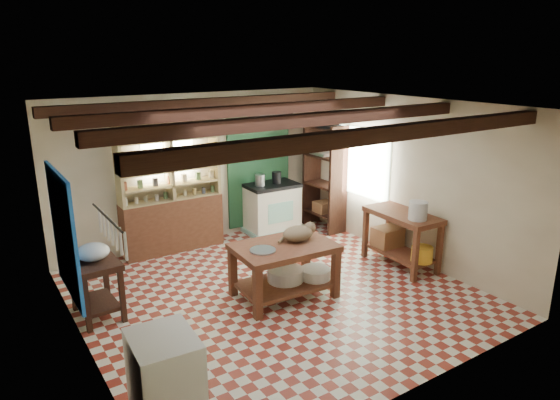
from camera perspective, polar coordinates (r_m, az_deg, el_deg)
floor at (r=7.10m, az=-0.65°, el=-10.69°), size 5.00×5.00×0.02m
ceiling at (r=6.35m, az=-0.73°, el=10.78°), size 5.00×5.00×0.02m
wall_back at (r=8.74m, az=-9.59°, el=3.47°), size 5.00×0.04×2.60m
wall_front at (r=4.82m, az=15.73°, el=-7.72°), size 5.00×0.04×2.60m
wall_left at (r=5.73m, az=-22.30°, el=-4.47°), size 0.04×5.00×2.60m
wall_right at (r=8.18m, az=14.23°, el=2.30°), size 0.04×5.00×2.60m
ceiling_beams at (r=6.36m, az=-0.73°, el=9.71°), size 5.00×3.80×0.15m
blue_wall_patch at (r=6.64m, az=-23.46°, el=-3.65°), size 0.04×1.40×1.60m
green_wall_patch at (r=9.29m, az=-2.44°, el=4.12°), size 1.30×0.04×2.30m
window_back at (r=8.46m, az=-12.77°, el=5.63°), size 0.90×0.02×0.80m
window_right at (r=8.83m, az=9.43°, el=4.26°), size 0.02×1.30×1.20m
utensil_rail at (r=4.47m, az=-19.06°, el=-3.32°), size 0.06×0.90×0.28m
pot_rack at (r=8.78m, az=-1.08°, el=9.58°), size 0.86×0.12×0.36m
shelving_unit at (r=8.42m, az=-12.41°, el=1.41°), size 1.70×0.34×2.20m
tall_rack at (r=9.38m, az=5.11°, el=2.62°), size 0.40×0.86×2.00m
work_table at (r=6.86m, az=0.46°, el=-8.08°), size 1.39×0.97×0.76m
stove at (r=9.27m, az=-0.93°, el=-0.92°), size 0.97×0.67×0.93m
prep_table at (r=6.77m, az=-20.21°, el=-9.42°), size 0.55×0.78×0.77m
white_cabinet at (r=4.67m, az=-12.91°, el=-20.07°), size 0.57×0.67×0.95m
right_counter at (r=8.03m, az=13.65°, el=-4.38°), size 0.66×1.24×0.87m
cat at (r=6.84m, az=2.07°, el=-3.84°), size 0.48×0.39×0.20m
steel_tray at (r=6.51m, az=-1.99°, el=-5.76°), size 0.36×0.36×0.02m
basin_large at (r=6.96m, az=0.61°, el=-8.52°), size 0.53×0.53×0.17m
basin_small at (r=7.05m, az=4.07°, el=-8.37°), size 0.45×0.45×0.15m
kettle_left at (r=8.99m, az=-2.32°, el=2.29°), size 0.19×0.19×0.21m
kettle_right at (r=9.16m, az=-0.41°, el=2.59°), size 0.18×0.18×0.21m
enamel_bowl at (r=6.58m, az=-20.63°, el=-5.57°), size 0.42×0.42×0.20m
white_bucket at (r=7.58m, az=15.50°, el=-1.18°), size 0.29×0.29×0.27m
wicker_basket at (r=8.25m, az=12.18°, el=-4.11°), size 0.45×0.37×0.31m
yellow_tub at (r=7.77m, az=15.92°, el=-5.97°), size 0.33×0.33×0.23m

